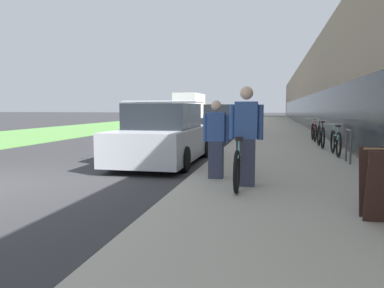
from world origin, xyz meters
name	(u,v)px	position (x,y,z in m)	size (l,w,h in m)	color
sidewalk_slab	(277,128)	(5.70, 21.00, 0.05)	(4.01, 70.00, 0.10)	#A39E8E
storefront_facade	(360,93)	(12.74, 29.00, 2.73)	(10.01, 70.00, 5.46)	gray
lawn_strip	(121,125)	(-7.64, 25.00, 0.01)	(7.10, 70.00, 0.03)	#5B9347
tandem_bicycle	(242,162)	(4.78, 1.05, 0.48)	(0.52, 2.70, 0.89)	black
person_rider	(246,136)	(4.88, 0.70, 0.98)	(0.60, 0.23, 1.76)	#33384C
person_bystander	(216,139)	(4.26, 1.30, 0.87)	(0.52, 0.20, 1.53)	#33384C
bike_rack_hoop	(349,143)	(7.22, 4.06, 0.62)	(0.05, 0.60, 0.84)	#4C4C51
cruiser_bike_nearest	(336,142)	(7.16, 5.64, 0.48)	(0.52, 1.71, 0.90)	black
cruiser_bike_middle	(321,136)	(7.02, 7.87, 0.50)	(0.52, 1.81, 0.94)	black
cruiser_bike_farthest	(314,132)	(7.05, 10.39, 0.49)	(0.52, 1.72, 0.92)	black
parked_sedan_curbside	(164,136)	(2.48, 3.77, 0.72)	(1.97, 4.52, 1.67)	silver
vintage_roadster_curbside	(204,133)	(2.56, 9.33, 0.45)	(1.68, 4.27, 1.03)	silver
parked_sedan_far	(221,121)	(2.57, 14.52, 0.74)	(1.91, 4.12, 1.67)	black
moving_truck	(191,108)	(-2.43, 29.93, 1.44)	(2.19, 6.84, 2.84)	orange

